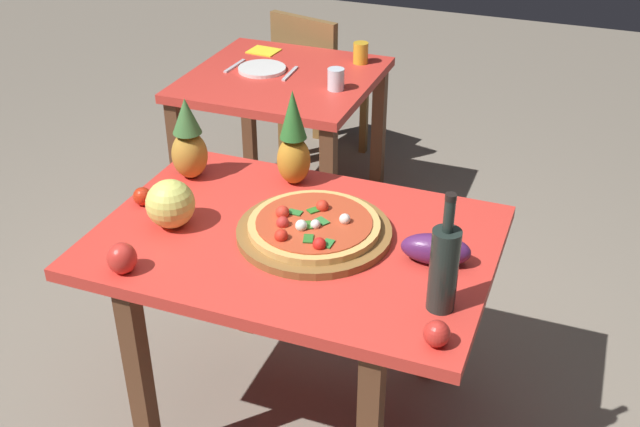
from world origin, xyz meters
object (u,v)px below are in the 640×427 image
at_px(eggplant, 436,249).
at_px(knife_utensil, 290,74).
at_px(display_table, 295,262).
at_px(background_table, 283,100).
at_px(dinner_plate, 262,69).
at_px(pineapple_right, 188,142).
at_px(napkin_folded, 264,51).
at_px(drinking_glass_water, 336,79).
at_px(tomato_by_bottle, 142,196).
at_px(pineapple_left, 293,143).
at_px(wine_bottle, 444,267).
at_px(tomato_beside_pepper, 437,334).
at_px(pizza_board, 314,232).
at_px(fork_utensil, 235,66).
at_px(pizza, 313,225).
at_px(bell_pepper, 122,258).
at_px(melon, 170,204).
at_px(drinking_glass_juice, 361,53).
at_px(dining_chair, 316,79).

relative_size(eggplant, knife_utensil, 1.11).
distance_m(display_table, background_table, 1.36).
distance_m(eggplant, dinner_plate, 1.66).
distance_m(pineapple_right, napkin_folded, 1.31).
relative_size(eggplant, napkin_folded, 1.43).
bearing_deg(pineapple_right, dinner_plate, 101.18).
height_order(display_table, drinking_glass_water, drinking_glass_water).
xyz_separation_m(dinner_plate, knife_utensil, (0.14, 0.00, -0.00)).
bearing_deg(tomato_by_bottle, dinner_plate, 96.86).
distance_m(display_table, pineapple_left, 0.42).
bearing_deg(wine_bottle, pineapple_left, 141.38).
relative_size(pineapple_left, tomato_beside_pepper, 4.90).
height_order(pizza_board, drinking_glass_water, drinking_glass_water).
distance_m(pizza_board, fork_utensil, 1.51).
height_order(pizza, bell_pepper, bell_pepper).
xyz_separation_m(tomato_by_bottle, dinner_plate, (-0.15, 1.25, -0.02)).
bearing_deg(pineapple_left, tomato_by_bottle, -141.65).
relative_size(pineapple_right, fork_utensil, 1.60).
bearing_deg(dinner_plate, wine_bottle, -50.71).
distance_m(wine_bottle, bell_pepper, 0.89).
bearing_deg(wine_bottle, eggplant, 107.57).
relative_size(drinking_glass_water, fork_utensil, 0.52).
bearing_deg(pineapple_right, fork_utensil, 108.49).
xyz_separation_m(melon, fork_utensil, (-0.44, 1.33, -0.07)).
xyz_separation_m(pizza_board, tomato_by_bottle, (-0.59, -0.02, 0.02)).
xyz_separation_m(display_table, drinking_glass_juice, (-0.29, 1.51, 0.14)).
xyz_separation_m(dining_chair, napkin_folded, (-0.12, -0.38, 0.27)).
height_order(drinking_glass_juice, napkin_folded, drinking_glass_juice).
xyz_separation_m(wine_bottle, napkin_folded, (-1.28, 1.68, -0.13)).
relative_size(melon, dinner_plate, 0.69).
xyz_separation_m(wine_bottle, tomato_beside_pepper, (0.03, -0.15, -0.09)).
distance_m(pineapple_left, napkin_folded, 1.35).
xyz_separation_m(display_table, wine_bottle, (0.49, -0.19, 0.22)).
bearing_deg(pineapple_left, drinking_glass_water, 100.36).
distance_m(dining_chair, pineapple_left, 1.69).
bearing_deg(dining_chair, fork_utensil, 89.78).
xyz_separation_m(display_table, tomato_by_bottle, (-0.53, -0.00, 0.13)).
relative_size(pizza_board, wine_bottle, 1.37).
relative_size(tomato_by_bottle, napkin_folded, 0.43).
xyz_separation_m(tomato_beside_pepper, fork_utensil, (-1.34, 1.59, -0.03)).
bearing_deg(eggplant, pizza, 179.11).
distance_m(pizza_board, drinking_glass_water, 1.18).
relative_size(pineapple_right, eggplant, 1.44).
height_order(wine_bottle, napkin_folded, wine_bottle).
xyz_separation_m(pineapple_left, tomato_by_bottle, (-0.40, -0.32, -0.12)).
relative_size(background_table, pizza_board, 1.75).
distance_m(bell_pepper, eggplant, 0.89).
xyz_separation_m(pizza_board, pineapple_left, (-0.19, 0.29, 0.14)).
distance_m(dining_chair, eggplant, 2.17).
height_order(pizza_board, melon, melon).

